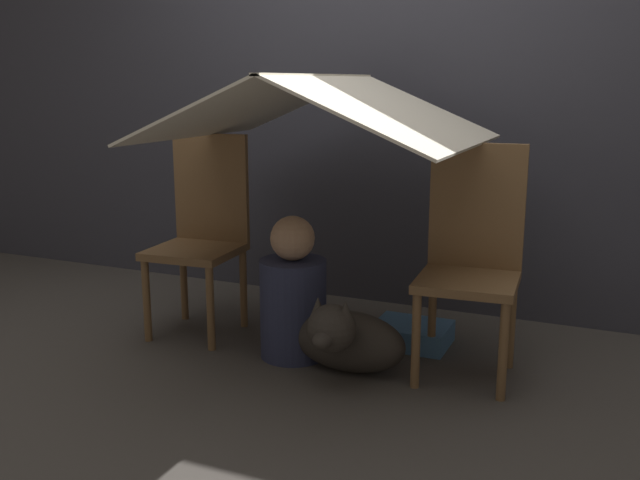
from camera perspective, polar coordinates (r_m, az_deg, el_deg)
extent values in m
plane|color=#47423D|center=(3.14, -1.19, -10.03)|extent=(8.80, 8.80, 0.00)
cube|color=#3D3D47|center=(3.85, 5.34, 13.22)|extent=(7.00, 0.05, 2.50)
cylinder|color=brown|center=(3.45, -13.70, -4.75)|extent=(0.04, 0.04, 0.39)
cylinder|color=brown|center=(3.28, -8.73, -5.44)|extent=(0.04, 0.04, 0.39)
cylinder|color=brown|center=(3.73, -10.84, -3.32)|extent=(0.04, 0.04, 0.39)
cylinder|color=brown|center=(3.57, -6.14, -3.87)|extent=(0.04, 0.04, 0.39)
cube|color=brown|center=(3.45, -9.99, -0.89)|extent=(0.42, 0.42, 0.04)
cube|color=brown|center=(3.55, -8.70, 4.18)|extent=(0.40, 0.06, 0.53)
cylinder|color=brown|center=(2.88, 7.68, -8.00)|extent=(0.04, 0.04, 0.39)
cylinder|color=brown|center=(2.84, 14.45, -8.64)|extent=(0.04, 0.04, 0.39)
cylinder|color=brown|center=(3.20, 8.96, -5.95)|extent=(0.04, 0.04, 0.39)
cylinder|color=brown|center=(3.16, 15.05, -6.48)|extent=(0.04, 0.04, 0.39)
cube|color=brown|center=(2.95, 11.72, -3.29)|extent=(0.42, 0.42, 0.04)
cube|color=brown|center=(3.06, 12.44, 2.68)|extent=(0.40, 0.06, 0.53)
cube|color=silver|center=(3.19, -5.48, 10.52)|extent=(0.66, 1.13, 0.28)
cube|color=silver|center=(2.92, 5.97, 10.32)|extent=(0.66, 1.13, 0.28)
cube|color=silver|center=(3.04, 0.00, 13.04)|extent=(0.04, 1.13, 0.01)
cylinder|color=#2D3351|center=(3.17, -2.16, -5.48)|extent=(0.29, 0.29, 0.44)
sphere|color=tan|center=(3.09, -2.21, 0.15)|extent=(0.20, 0.20, 0.20)
ellipsoid|color=#332D28|center=(3.04, 2.31, -8.10)|extent=(0.50, 0.21, 0.27)
sphere|color=#332D28|center=(2.83, 0.93, -7.09)|extent=(0.20, 0.20, 0.20)
ellipsoid|color=#332D28|center=(2.76, 0.22, -8.04)|extent=(0.08, 0.10, 0.07)
cone|color=#332D28|center=(2.83, -0.16, -5.43)|extent=(0.07, 0.07, 0.09)
cone|color=#332D28|center=(2.79, 2.06, -5.73)|extent=(0.07, 0.07, 0.09)
cube|color=#4C7FB2|center=(3.39, 7.36, -7.47)|extent=(0.34, 0.28, 0.10)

